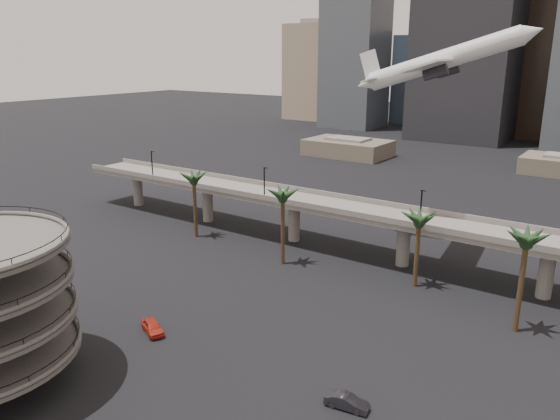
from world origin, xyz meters
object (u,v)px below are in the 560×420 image
Objects in this scene: airborne_jet at (442,61)px; car_b at (347,402)px; car_a at (152,327)px; overpass at (346,213)px.

airborne_jet is 6.96× the size of car_b.
car_a reaches higher than car_b.
airborne_jet is at bearing 51.04° from overpass.
overpass is 4.12× the size of airborne_jet.
car_b is (21.77, -39.65, -6.59)m from overpass.
airborne_jet is at bearing 3.60° from car_b.
airborne_jet reaches higher than car_a.
overpass is at bearing 20.35° from car_b.
airborne_jet reaches higher than overpass.
airborne_jet is at bearing 7.35° from car_a.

